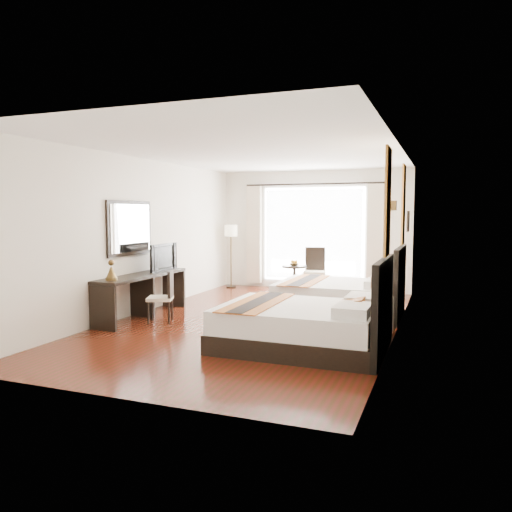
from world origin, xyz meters
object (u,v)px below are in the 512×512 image
(console_desk, at_px, (142,296))
(side_table, at_px, (294,280))
(bed_near, at_px, (307,325))
(television, at_px, (160,257))
(bed_far, at_px, (343,296))
(fruit_bowl, at_px, (294,264))
(floor_lamp, at_px, (231,235))
(window_chair, at_px, (315,279))
(vase, at_px, (376,299))
(desk_chair, at_px, (161,307))
(nightstand, at_px, (376,317))
(table_lamp, at_px, (378,285))

(console_desk, xyz_separation_m, side_table, (1.78, 3.30, -0.06))
(bed_near, xyz_separation_m, television, (-3.18, 1.47, 0.68))
(console_desk, bearing_deg, bed_far, 25.56)
(fruit_bowl, bearing_deg, floor_lamp, 165.86)
(television, xyz_separation_m, floor_lamp, (0.04, 3.16, 0.27))
(window_chair, bearing_deg, bed_near, 1.69)
(bed_far, bearing_deg, bed_near, -90.20)
(vase, height_order, desk_chair, desk_chair)
(floor_lamp, bearing_deg, bed_near, -55.91)
(bed_far, relative_size, television, 2.51)
(bed_far, distance_m, floor_lamp, 3.94)
(nightstand, xyz_separation_m, fruit_bowl, (-2.19, 3.12, 0.40))
(bed_near, bearing_deg, bed_far, 89.80)
(bed_far, bearing_deg, vase, -62.62)
(bed_near, bearing_deg, side_table, 108.54)
(television, relative_size, window_chair, 0.84)
(console_desk, xyz_separation_m, desk_chair, (0.52, -0.23, -0.12))
(bed_far, distance_m, fruit_bowl, 2.28)
(television, bearing_deg, floor_lamp, -1.12)
(table_lamp, bearing_deg, console_desk, -176.24)
(bed_far, xyz_separation_m, desk_chair, (-2.68, -1.77, -0.06))
(nightstand, distance_m, vase, 0.32)
(bed_far, bearing_deg, floor_lamp, 145.32)
(table_lamp, height_order, console_desk, table_lamp)
(nightstand, distance_m, side_table, 3.83)
(fruit_bowl, height_order, window_chair, window_chair)
(desk_chair, distance_m, window_chair, 4.14)
(television, bearing_deg, bed_far, -73.22)
(floor_lamp, distance_m, side_table, 2.01)
(bed_far, distance_m, vase, 1.72)
(table_lamp, distance_m, desk_chair, 3.53)
(desk_chair, relative_size, side_table, 1.33)
(bed_near, xyz_separation_m, console_desk, (-3.20, 0.92, 0.06))
(bed_near, xyz_separation_m, desk_chair, (-2.67, 0.69, -0.06))
(vase, xyz_separation_m, television, (-3.97, 0.53, 0.44))
(television, height_order, floor_lamp, floor_lamp)
(bed_near, height_order, window_chair, bed_near)
(bed_near, distance_m, nightstand, 1.33)
(fruit_bowl, bearing_deg, desk_chair, -109.73)
(bed_near, height_order, console_desk, bed_near)
(table_lamp, bearing_deg, side_table, 125.98)
(desk_chair, bearing_deg, vase, 162.50)
(nightstand, height_order, desk_chair, desk_chair)
(bed_near, distance_m, fruit_bowl, 4.44)
(vase, bearing_deg, floor_lamp, 136.81)
(console_desk, relative_size, television, 2.53)
(console_desk, relative_size, side_table, 3.41)
(nightstand, relative_size, vase, 4.47)
(table_lamp, bearing_deg, television, 175.84)
(bed_far, xyz_separation_m, console_desk, (-3.20, -1.53, 0.06))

